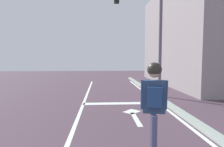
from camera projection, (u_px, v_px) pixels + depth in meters
lane_line_center at (77, 119)px, 5.98m from camera, size 0.12×20.00×0.01m
lane_line_curbside at (177, 118)px, 6.17m from camera, size 0.12×20.00×0.01m
stop_bar at (123, 103)px, 8.14m from camera, size 3.41×0.40×0.01m
lane_arrow_stem at (136, 119)px, 6.03m from camera, size 0.16×1.40×0.01m
lane_arrow_head at (132, 112)px, 6.87m from camera, size 0.71×0.71×0.01m
curb_strip at (185, 115)px, 6.18m from camera, size 0.24×24.00×0.14m
skater at (154, 97)px, 3.45m from camera, size 0.48×0.65×1.79m
traffic_signal_mast at (142, 20)px, 9.40m from camera, size 4.54×0.34×5.68m
building_block at (219, 36)px, 14.44m from camera, size 8.91×11.41×7.41m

